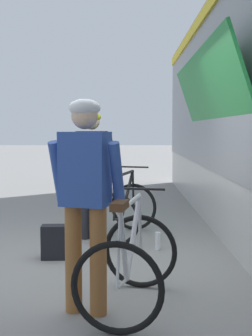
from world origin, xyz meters
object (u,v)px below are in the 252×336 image
object	(u,v)px
cyclist_far_in_blue	(85,187)
water_bottle_near_the_bikes	(158,241)
water_bottle_by_the_backpack	(59,246)
bicycle_near_black	(124,210)
backpack_on_platform	(54,242)
bicycle_far_silver	(130,262)
cyclist_near_in_dark	(92,164)

from	to	relation	value
cyclist_far_in_blue	water_bottle_near_the_bikes	world-z (taller)	cyclist_far_in_blue
cyclist_far_in_blue	water_bottle_by_the_backpack	distance (m)	2.08
water_bottle_by_the_backpack	bicycle_near_black	bearing A→B (deg)	45.31
backpack_on_platform	water_bottle_by_the_backpack	distance (m)	0.25
bicycle_far_silver	water_bottle_by_the_backpack	world-z (taller)	bicycle_far_silver
water_bottle_near_the_bikes	bicycle_far_silver	bearing A→B (deg)	-100.84
water_bottle_by_the_backpack	water_bottle_near_the_bikes	bearing A→B (deg)	8.09
cyclist_near_in_dark	water_bottle_near_the_bikes	xyz separation A→B (m)	(0.87, -0.55, -0.94)
water_bottle_by_the_backpack	cyclist_far_in_blue	bearing A→B (deg)	-74.14
cyclist_far_in_blue	bicycle_far_silver	distance (m)	0.75
backpack_on_platform	cyclist_near_in_dark	bearing A→B (deg)	65.99
bicycle_near_black	bicycle_far_silver	bearing A→B (deg)	-88.32
bicycle_near_black	water_bottle_by_the_backpack	bearing A→B (deg)	-134.69
bicycle_near_black	water_bottle_by_the_backpack	distance (m)	1.17
cyclist_far_in_blue	backpack_on_platform	size ratio (longest dim) A/B	4.40
cyclist_near_in_dark	water_bottle_near_the_bikes	world-z (taller)	cyclist_near_in_dark
bicycle_far_silver	backpack_on_platform	xyz separation A→B (m)	(-0.89, 1.46, -0.20)
bicycle_far_silver	water_bottle_by_the_backpack	distance (m)	1.92
bicycle_far_silver	water_bottle_by_the_backpack	bearing A→B (deg)	117.20
bicycle_near_black	backpack_on_platform	xyz separation A→B (m)	(-0.82, -1.03, -0.20)
bicycle_near_black	bicycle_far_silver	size ratio (longest dim) A/B	1.03
cyclist_near_in_dark	backpack_on_platform	size ratio (longest dim) A/B	4.40
cyclist_near_in_dark	water_bottle_near_the_bikes	distance (m)	1.40
cyclist_near_in_dark	bicycle_far_silver	size ratio (longest dim) A/B	1.48
cyclist_near_in_dark	water_bottle_by_the_backpack	world-z (taller)	cyclist_near_in_dark
cyclist_far_in_blue	bicycle_far_silver	size ratio (longest dim) A/B	1.48
cyclist_far_in_blue	water_bottle_near_the_bikes	size ratio (longest dim) A/B	7.80
cyclist_near_in_dark	cyclist_far_in_blue	xyz separation A→B (m)	(0.15, -2.50, 0.00)
bicycle_far_silver	water_bottle_by_the_backpack	xyz separation A→B (m)	(-0.87, 1.69, -0.31)
cyclist_near_in_dark	bicycle_far_silver	distance (m)	2.56
cyclist_far_in_blue	bicycle_near_black	distance (m)	2.68
cyclist_far_in_blue	backpack_on_platform	distance (m)	1.85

